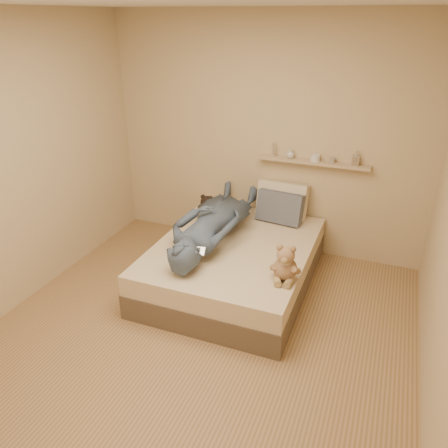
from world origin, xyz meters
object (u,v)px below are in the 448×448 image
at_px(teddy_bear, 285,266).
at_px(pillow_cream, 282,200).
at_px(game_console, 195,251).
at_px(person, 212,221).
at_px(wall_shelf, 313,162).
at_px(pillow_grey, 280,207).
at_px(dark_plush, 207,210).
at_px(bed, 234,264).

xyz_separation_m(teddy_bear, pillow_cream, (-0.37, 1.28, 0.06)).
relative_size(game_console, pillow_cream, 0.35).
relative_size(pillow_cream, person, 0.33).
relative_size(teddy_bear, pillow_cream, 0.62).
relative_size(pillow_cream, wall_shelf, 0.46).
distance_m(pillow_grey, wall_shelf, 0.59).
bearing_deg(pillow_cream, wall_shelf, 15.34).
bearing_deg(dark_plush, person, -59.20).
height_order(game_console, dark_plush, dark_plush).
distance_m(game_console, wall_shelf, 1.69).
bearing_deg(person, teddy_bear, 150.52).
relative_size(game_console, pillow_grey, 0.39).
xyz_separation_m(person, wall_shelf, (0.80, 0.87, 0.45)).
distance_m(bed, pillow_grey, 0.84).
xyz_separation_m(pillow_grey, person, (-0.53, -0.65, 0.03)).
bearing_deg(bed, teddy_bear, -35.52).
distance_m(game_console, pillow_cream, 1.43).
height_order(pillow_grey, person, person).
height_order(teddy_bear, dark_plush, teddy_bear).
distance_m(pillow_cream, pillow_grey, 0.14).
distance_m(game_console, pillow_grey, 1.30).
height_order(bed, person, person).
height_order(pillow_cream, pillow_grey, pillow_cream).
xyz_separation_m(teddy_bear, person, (-0.88, 0.48, 0.06)).
bearing_deg(wall_shelf, pillow_cream, -164.66).
distance_m(dark_plush, pillow_cream, 0.85).
distance_m(bed, game_console, 0.68).
xyz_separation_m(teddy_bear, dark_plush, (-1.09, 0.84, -0.00)).
bearing_deg(game_console, pillow_grey, 69.34).
bearing_deg(game_console, dark_plush, 107.02).
relative_size(bed, person, 1.13).
height_order(teddy_bear, wall_shelf, wall_shelf).
height_order(dark_plush, pillow_cream, pillow_cream).
distance_m(dark_plush, person, 0.42).
bearing_deg(dark_plush, game_console, -72.98).
xyz_separation_m(dark_plush, pillow_cream, (0.73, 0.44, 0.06)).
xyz_separation_m(bed, teddy_bear, (0.63, -0.45, 0.37)).
bearing_deg(person, pillow_grey, -129.57).
xyz_separation_m(game_console, pillow_grey, (0.46, 1.22, 0.01)).
bearing_deg(pillow_cream, bed, -107.52).
xyz_separation_m(dark_plush, person, (0.21, -0.36, 0.06)).
bearing_deg(wall_shelf, game_console, -117.01).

